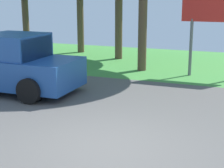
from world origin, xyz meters
name	(u,v)px	position (x,y,z in m)	size (l,w,h in m)	color
ground_plane	(145,109)	(0.00, 2.95, -0.05)	(40.00, 22.00, 0.20)	#565451
pickup_truck	(3,64)	(-4.90, 3.06, 0.87)	(5.20, 2.28, 1.88)	#1E478C
roadside_billboard	(217,10)	(1.37, 7.58, 2.55)	(2.60, 0.12, 3.50)	slate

